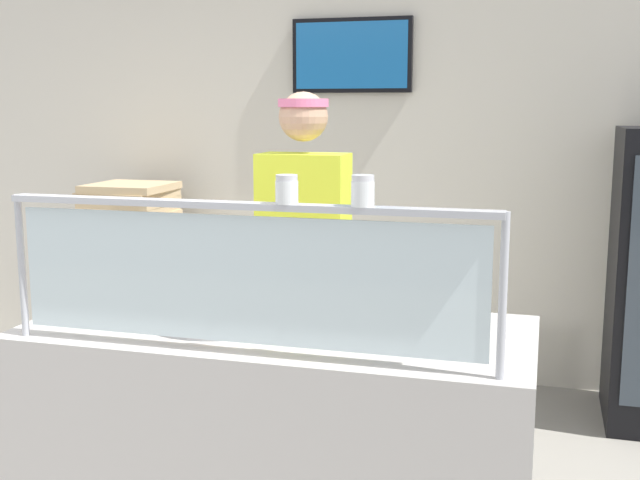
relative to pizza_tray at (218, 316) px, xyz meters
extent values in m
cube|color=silver|center=(0.23, 2.37, 0.38)|extent=(6.13, 0.08, 2.70)
cube|color=black|center=(-0.08, 2.31, 1.04)|extent=(0.75, 0.04, 0.45)
cube|color=#1966B2|center=(-0.08, 2.29, 1.04)|extent=(0.70, 0.01, 0.40)
cube|color=#BCB7B2|center=(0.23, -0.02, -0.49)|extent=(1.73, 0.78, 0.95)
cylinder|color=#B2B5BC|center=(-0.54, -0.35, 0.22)|extent=(0.02, 0.02, 0.47)
cylinder|color=#B2B5BC|center=(0.99, -0.35, 0.22)|extent=(0.02, 0.02, 0.47)
cube|color=silver|center=(0.23, -0.35, 0.22)|extent=(1.47, 0.01, 0.39)
cube|color=#B2B5BC|center=(0.23, -0.35, 0.44)|extent=(1.53, 0.06, 0.02)
cylinder|color=#9EA0A8|center=(0.00, 0.00, -0.01)|extent=(0.52, 0.52, 0.01)
cylinder|color=tan|center=(0.00, 0.00, 0.00)|extent=(0.49, 0.49, 0.02)
cylinder|color=#D65B2D|center=(0.00, 0.00, 0.02)|extent=(0.44, 0.44, 0.01)
cube|color=#ADAFB7|center=(0.01, -0.02, 0.02)|extent=(0.13, 0.29, 0.01)
cylinder|color=white|center=(0.37, -0.35, 0.49)|extent=(0.07, 0.07, 0.07)
cylinder|color=white|center=(0.37, -0.35, 0.48)|extent=(0.06, 0.06, 0.04)
cylinder|color=silver|center=(0.37, -0.35, 0.53)|extent=(0.06, 0.06, 0.02)
cylinder|color=white|center=(0.60, -0.35, 0.49)|extent=(0.07, 0.07, 0.07)
cylinder|color=red|center=(0.60, -0.35, 0.48)|extent=(0.06, 0.06, 0.05)
cylinder|color=silver|center=(0.60, -0.35, 0.53)|extent=(0.06, 0.06, 0.02)
cylinder|color=#23232D|center=(-0.02, 0.72, -0.49)|extent=(0.13, 0.13, 0.95)
cylinder|color=#23232D|center=(0.20, 0.72, -0.49)|extent=(0.13, 0.13, 0.95)
cube|color=#D8EA33|center=(0.09, 0.72, 0.26)|extent=(0.38, 0.21, 0.55)
sphere|color=tan|center=(0.09, 0.72, 0.69)|extent=(0.21, 0.21, 0.21)
cylinder|color=pink|center=(0.09, 0.72, 0.75)|extent=(0.21, 0.21, 0.04)
cylinder|color=tan|center=(0.27, 0.50, 0.16)|extent=(0.08, 0.34, 0.08)
cube|color=#B7BABF|center=(-1.41, 1.88, -0.51)|extent=(0.70, 0.55, 0.91)
cube|color=tan|center=(-1.41, 1.88, -0.04)|extent=(0.49, 0.49, 0.04)
cube|color=tan|center=(-1.42, 1.88, 0.01)|extent=(0.49, 0.49, 0.04)
cube|color=tan|center=(-1.40, 1.88, 0.05)|extent=(0.50, 0.50, 0.04)
cube|color=tan|center=(-1.41, 1.88, 0.10)|extent=(0.49, 0.49, 0.04)
cube|color=tan|center=(-1.40, 1.88, 0.14)|extent=(0.48, 0.48, 0.04)
cube|color=tan|center=(-1.41, 1.88, 0.19)|extent=(0.50, 0.50, 0.04)
cube|color=tan|center=(-1.39, 1.88, 0.23)|extent=(0.48, 0.48, 0.04)
camera|label=1|loc=(1.09, -2.51, 0.73)|focal=44.39mm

